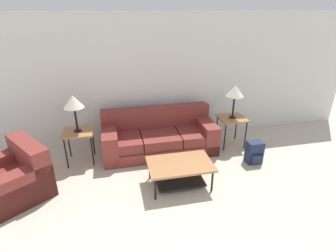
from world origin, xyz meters
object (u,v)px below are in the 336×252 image
Objects in this scene: armchair at (15,178)px; side_table_right at (232,121)px; side_table_left at (78,135)px; table_lamp_right at (235,92)px; coffee_table at (180,169)px; table_lamp_left at (73,102)px; couch at (159,137)px; backpack at (254,152)px.

side_table_right is (3.89, 0.79, 0.26)m from armchair.
side_table_left is 3.06m from table_lamp_right.
table_lamp_left is (-1.61, 1.12, 0.86)m from coffee_table.
armchair is at bearing 172.48° from coffee_table.
couch is 3.57× the size of side_table_right.
side_table_left is at bearing 180.00° from table_lamp_right.
couch reaches higher than coffee_table.
armchair is (-2.39, -0.89, -0.01)m from couch.
table_lamp_left is (0.89, 0.79, 0.87)m from armchair.
side_table_right reaches higher than coffee_table.
side_table_left is 0.92× the size of table_lamp_right.
backpack is (0.13, -0.74, -0.34)m from side_table_right.
couch is at bearing 176.18° from side_table_right.
table_lamp_right is at bearing -116.57° from side_table_right.
side_table_left is (-1.61, 1.12, 0.25)m from coffee_table.
side_table_left is at bearing 166.65° from backpack.
table_lamp_right is at bearing 38.82° from coffee_table.
coffee_table is at bearing -34.74° from side_table_left.
couch is 5.25× the size of backpack.
armchair is 1.98× the size of table_lamp_left.
couch is at bearing 152.71° from backpack.
table_lamp_right reaches higher than couch.
side_table_left is 0.92× the size of table_lamp_left.
armchair is 2.16× the size of side_table_left.
side_table_left is (0.89, 0.79, 0.26)m from armchair.
side_table_right is 1.47× the size of backpack.
coffee_table is at bearing -141.18° from side_table_right.
side_table_left is 1.00× the size of side_table_right.
side_table_left is at bearing 41.30° from armchair.
couch is 3.57× the size of side_table_left.
side_table_right is at bearing 0.00° from table_lamp_left.
couch is 1.65× the size of armchair.
coffee_table is (2.50, -0.33, 0.02)m from armchair.
table_lamp_right is at bearing 0.00° from table_lamp_left.
table_lamp_right is at bearing -3.82° from couch.
armchair reaches higher than coffee_table.
coffee_table is (0.11, -1.22, 0.01)m from couch.
side_table_right is at bearing -3.82° from couch.
armchair is 3.98m from side_table_right.
table_lamp_left reaches higher than armchair.
coffee_table is at bearing -7.52° from armchair.
table_lamp_left is at bearing -176.18° from couch.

